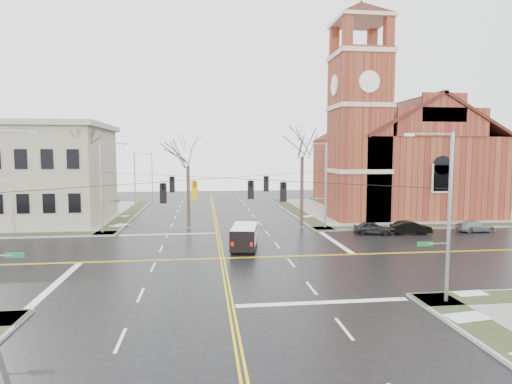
{
  "coord_description": "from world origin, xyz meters",
  "views": [
    {
      "loc": [
        -1.34,
        -32.4,
        8.05
      ],
      "look_at": [
        3.36,
        6.0,
        4.56
      ],
      "focal_mm": 30.0,
      "sensor_mm": 36.0,
      "label": 1
    }
  ],
  "objects": [
    {
      "name": "church",
      "position": [
        24.76,
        24.78,
        8.43
      ],
      "size": [
        24.28,
        27.48,
        27.5
      ],
      "color": "maroon",
      "rests_on": "ground"
    },
    {
      "name": "parked_car_a",
      "position": [
        15.31,
        8.03,
        0.63
      ],
      "size": [
        3.96,
        2.38,
        1.26
      ],
      "primitive_type": "imported",
      "rotation": [
        0.0,
        0.0,
        1.32
      ],
      "color": "black",
      "rests_on": "ground"
    },
    {
      "name": "sidewalks",
      "position": [
        0.0,
        0.0,
        0.08
      ],
      "size": [
        80.0,
        80.0,
        0.17
      ],
      "color": "gray",
      "rests_on": "ground"
    },
    {
      "name": "signal_pole_ne",
      "position": [
        11.32,
        11.5,
        4.95
      ],
      "size": [
        2.75,
        0.22,
        9.0
      ],
      "color": "gray",
      "rests_on": "ground"
    },
    {
      "name": "signal_pole_nw",
      "position": [
        -11.32,
        11.5,
        4.95
      ],
      "size": [
        2.75,
        0.22,
        9.0
      ],
      "color": "gray",
      "rests_on": "ground"
    },
    {
      "name": "tree_ne",
      "position": [
        9.2,
        12.8,
        8.23
      ],
      "size": [
        4.0,
        4.0,
        11.36
      ],
      "color": "#32291F",
      "rests_on": "ground"
    },
    {
      "name": "cargo_van",
      "position": [
        2.04,
        3.21,
        1.16
      ],
      "size": [
        2.86,
        5.43,
        1.97
      ],
      "rotation": [
        0.0,
        0.0,
        -0.17
      ],
      "color": "white",
      "rests_on": "ground"
    },
    {
      "name": "streetlight_north_b",
      "position": [
        -10.65,
        48.0,
        4.47
      ],
      "size": [
        2.3,
        0.2,
        8.0
      ],
      "color": "gray",
      "rests_on": "ground"
    },
    {
      "name": "streetlight_north_a",
      "position": [
        -10.65,
        28.0,
        4.47
      ],
      "size": [
        2.3,
        0.2,
        8.0
      ],
      "color": "gray",
      "rests_on": "ground"
    },
    {
      "name": "ground",
      "position": [
        0.0,
        0.0,
        0.0
      ],
      "size": [
        120.0,
        120.0,
        0.0
      ],
      "primitive_type": "plane",
      "color": "black",
      "rests_on": "ground"
    },
    {
      "name": "tree_nw_far",
      "position": [
        -14.18,
        13.61,
        8.5
      ],
      "size": [
        4.0,
        4.0,
        11.75
      ],
      "color": "#32291F",
      "rests_on": "ground"
    },
    {
      "name": "span_wires",
      "position": [
        0.0,
        0.0,
        6.2
      ],
      "size": [
        23.02,
        23.02,
        0.03
      ],
      "color": "black",
      "rests_on": "ground"
    },
    {
      "name": "road_markings",
      "position": [
        0.0,
        0.0,
        0.01
      ],
      "size": [
        100.0,
        100.0,
        0.01
      ],
      "color": "gold",
      "rests_on": "ground"
    },
    {
      "name": "signal_pole_se",
      "position": [
        11.32,
        -11.5,
        4.95
      ],
      "size": [
        2.75,
        0.22,
        9.0
      ],
      "color": "gray",
      "rests_on": "ground"
    },
    {
      "name": "parked_car_c",
      "position": [
        26.39,
        8.01,
        0.58
      ],
      "size": [
        4.02,
        1.76,
        1.15
      ],
      "primitive_type": "imported",
      "rotation": [
        0.0,
        0.0,
        1.61
      ],
      "color": "gray",
      "rests_on": "ground"
    },
    {
      "name": "parked_car_b",
      "position": [
        19.21,
        7.7,
        0.66
      ],
      "size": [
        4.04,
        1.57,
        1.31
      ],
      "primitive_type": "imported",
      "rotation": [
        0.0,
        0.0,
        1.53
      ],
      "color": "black",
      "rests_on": "ground"
    },
    {
      "name": "traffic_signals",
      "position": [
        -0.0,
        -0.67,
        5.45
      ],
      "size": [
        8.21,
        8.26,
        1.3
      ],
      "color": "black",
      "rests_on": "ground"
    },
    {
      "name": "civic_building_a",
      "position": [
        -22.0,
        20.0,
        5.5
      ],
      "size": [
        18.0,
        14.0,
        11.0
      ],
      "primitive_type": "cube",
      "color": "gray",
      "rests_on": "ground"
    },
    {
      "name": "tree_nw_near",
      "position": [
        -3.02,
        13.96,
        7.16
      ],
      "size": [
        4.0,
        4.0,
        9.86
      ],
      "color": "#32291F",
      "rests_on": "ground"
    }
  ]
}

